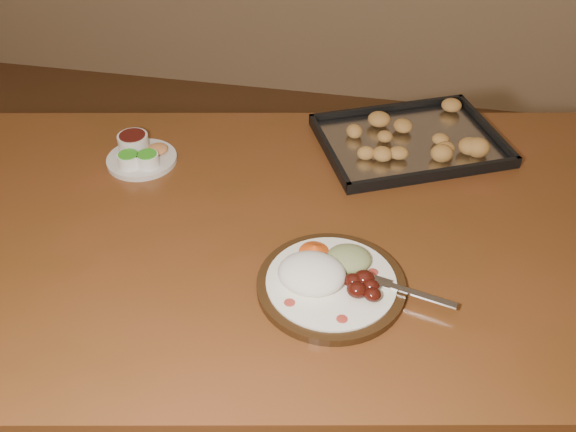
# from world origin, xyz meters

# --- Properties ---
(dining_table) EXTENTS (1.65, 1.18, 0.75)m
(dining_table) POSITION_xyz_m (0.30, 0.08, 0.65)
(dining_table) COLOR brown
(dining_table) RESTS_ON ground
(dinner_plate) EXTENTS (0.36, 0.27, 0.06)m
(dinner_plate) POSITION_xyz_m (0.39, -0.07, 0.77)
(dinner_plate) COLOR black
(dinner_plate) RESTS_ON dining_table
(condiment_saucer) EXTENTS (0.16, 0.16, 0.05)m
(condiment_saucer) POSITION_xyz_m (-0.09, 0.24, 0.77)
(condiment_saucer) COLOR beige
(condiment_saucer) RESTS_ON dining_table
(baking_tray) EXTENTS (0.50, 0.45, 0.04)m
(baking_tray) POSITION_xyz_m (0.51, 0.43, 0.76)
(baking_tray) COLOR black
(baking_tray) RESTS_ON dining_table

